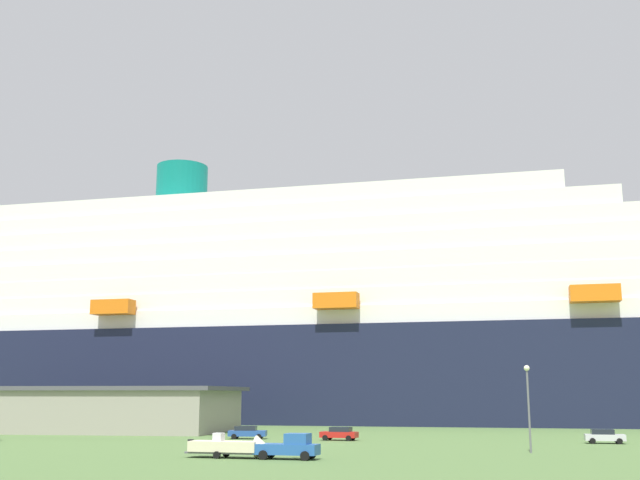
# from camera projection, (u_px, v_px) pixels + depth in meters

# --- Properties ---
(ground_plane) EXTENTS (600.00, 600.00, 0.00)m
(ground_plane) POSITION_uv_depth(u_px,v_px,m) (344.00, 432.00, 113.91)
(ground_plane) COLOR #4C6B38
(cruise_ship) EXTENTS (296.16, 48.36, 60.69)m
(cruise_ship) POSITION_uv_depth(u_px,v_px,m) (348.00, 328.00, 153.57)
(cruise_ship) COLOR #191E38
(cruise_ship) RESTS_ON ground_plane
(terminal_building) EXTENTS (65.33, 23.54, 6.62)m
(terminal_building) POSITION_uv_depth(u_px,v_px,m) (26.00, 409.00, 118.98)
(terminal_building) COLOR gray
(terminal_building) RESTS_ON ground_plane
(pickup_truck) EXTENTS (5.77, 2.72, 2.20)m
(pickup_truck) POSITION_uv_depth(u_px,v_px,m) (289.00, 447.00, 67.06)
(pickup_truck) COLOR #2659A5
(pickup_truck) RESTS_ON ground_plane
(small_boat_on_trailer) EXTENTS (8.76, 2.78, 2.15)m
(small_boat_on_trailer) POSITION_uv_depth(u_px,v_px,m) (233.00, 447.00, 68.43)
(small_boat_on_trailer) COLOR #595960
(small_boat_on_trailer) RESTS_ON ground_plane
(street_lamp) EXTENTS (0.56, 0.56, 8.31)m
(street_lamp) POSITION_uv_depth(u_px,v_px,m) (528.00, 396.00, 75.03)
(street_lamp) COLOR slate
(street_lamp) RESTS_ON ground_plane
(parked_car_silver_sedan) EXTENTS (4.47, 2.29, 1.58)m
(parked_car_silver_sedan) POSITION_uv_depth(u_px,v_px,m) (604.00, 436.00, 88.31)
(parked_car_silver_sedan) COLOR silver
(parked_car_silver_sedan) RESTS_ON ground_plane
(parked_car_blue_suv) EXTENTS (4.91, 2.43, 1.58)m
(parked_car_blue_suv) POSITION_uv_depth(u_px,v_px,m) (247.00, 432.00, 97.42)
(parked_car_blue_suv) COLOR #264C99
(parked_car_blue_suv) RESTS_ON ground_plane
(parked_car_red_hatchback) EXTENTS (4.70, 2.62, 1.58)m
(parked_car_red_hatchback) POSITION_uv_depth(u_px,v_px,m) (339.00, 433.00, 94.32)
(parked_car_red_hatchback) COLOR red
(parked_car_red_hatchback) RESTS_ON ground_plane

